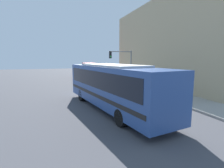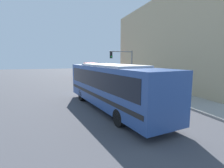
% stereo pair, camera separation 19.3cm
% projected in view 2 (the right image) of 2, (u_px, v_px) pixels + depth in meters
% --- Properties ---
extents(ground_plane, '(120.00, 120.00, 0.00)m').
position_uv_depth(ground_plane, '(141.00, 121.00, 10.47)').
color(ground_plane, '#47474C').
extents(sidewalk, '(3.22, 70.00, 0.15)m').
position_uv_depth(sidewalk, '(120.00, 79.00, 31.15)').
color(sidewalk, gray).
rests_on(sidewalk, ground_plane).
extents(building_facade, '(6.00, 23.40, 11.37)m').
position_uv_depth(building_facade, '(169.00, 45.00, 24.84)').
color(building_facade, tan).
rests_on(building_facade, ground_plane).
extents(city_bus, '(4.48, 11.66, 3.28)m').
position_uv_depth(city_bus, '(111.00, 84.00, 12.58)').
color(city_bus, '#2D4C8C').
rests_on(city_bus, ground_plane).
extents(delivery_truck, '(2.22, 7.01, 2.86)m').
position_uv_depth(delivery_truck, '(90.00, 69.00, 37.00)').
color(delivery_truck, '#B21919').
rests_on(delivery_truck, ground_plane).
extents(fire_hydrant, '(0.26, 0.35, 0.74)m').
position_uv_depth(fire_hydrant, '(180.00, 97.00, 14.63)').
color(fire_hydrant, '#999999').
rests_on(fire_hydrant, sidewalk).
extents(traffic_light_pole, '(3.28, 0.35, 4.63)m').
position_uv_depth(traffic_light_pole, '(124.00, 61.00, 23.64)').
color(traffic_light_pole, slate).
rests_on(traffic_light_pole, sidewalk).
extents(parking_meter, '(0.14, 0.14, 1.33)m').
position_uv_depth(parking_meter, '(153.00, 84.00, 18.70)').
color(parking_meter, slate).
rests_on(parking_meter, sidewalk).
extents(pedestrian_near_corner, '(0.34, 0.34, 1.71)m').
position_uv_depth(pedestrian_near_corner, '(149.00, 81.00, 21.02)').
color(pedestrian_near_corner, '#23283D').
rests_on(pedestrian_near_corner, sidewalk).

